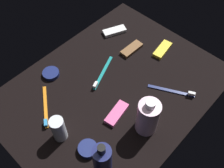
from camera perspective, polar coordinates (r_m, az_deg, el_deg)
name	(u,v)px	position (r cm, az deg, el deg)	size (l,w,h in cm)	color
ground_plane	(112,89)	(102.21, 0.00, -1.19)	(84.00, 64.00, 1.20)	black
lotion_bottle	(103,163)	(79.08, -2.06, -16.60)	(5.47, 5.47, 19.84)	navy
bodywash_bottle	(148,117)	(87.68, 7.72, -7.04)	(7.39, 7.39, 16.22)	silver
deodorant_stick	(59,129)	(88.79, -11.46, -9.52)	(4.68, 4.68, 10.52)	silver
toothbrush_navy	(174,91)	(103.08, 13.28, -1.49)	(9.34, 16.54, 2.10)	navy
toothbrush_teal	(102,74)	(105.30, -2.18, 2.18)	(17.17, 7.76, 2.10)	teal
toothbrush_orange	(45,109)	(99.16, -14.18, -5.16)	(11.45, 15.34, 2.10)	orange
snack_bar_brown	(132,49)	(114.27, 4.26, 7.56)	(10.40, 4.00, 1.50)	brown
snack_bar_white	(114,31)	(121.90, 0.53, 11.37)	(10.40, 4.00, 1.50)	white
snack_bar_yellow	(162,50)	(115.77, 10.84, 7.33)	(10.40, 4.00, 1.50)	yellow
snack_bar_pink	(117,113)	(95.03, 1.02, -6.34)	(10.40, 4.00, 1.50)	#E55999
cream_tin_left	(88,149)	(89.24, -5.26, -13.77)	(6.43, 6.43, 2.02)	navy
cream_tin_right	(51,74)	(107.87, -13.05, 2.22)	(6.61, 6.61, 1.63)	navy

